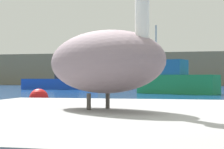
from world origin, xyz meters
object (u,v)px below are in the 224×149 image
at_px(pelican, 105,60).
at_px(fishing_boat_green, 177,81).
at_px(fishing_boat_blue, 62,81).
at_px(mooring_buoy, 39,98).

distance_m(pelican, fishing_boat_green, 25.03).
height_order(pelican, fishing_boat_green, fishing_boat_green).
bearing_deg(fishing_boat_green, fishing_boat_blue, -16.43).
bearing_deg(fishing_boat_blue, fishing_boat_green, -49.76).
distance_m(fishing_boat_green, mooring_buoy, 15.22).
height_order(fishing_boat_blue, mooring_buoy, fishing_boat_blue).
bearing_deg(fishing_boat_blue, pelican, -80.38).
distance_m(pelican, fishing_boat_blue, 37.32).
distance_m(pelican, mooring_buoy, 11.60).
xyz_separation_m(fishing_boat_blue, mooring_buoy, (7.81, -24.61, -0.55)).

